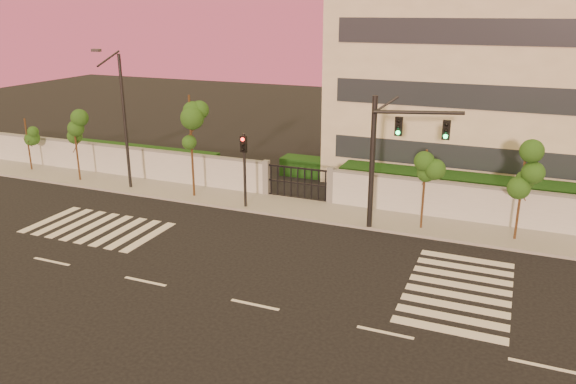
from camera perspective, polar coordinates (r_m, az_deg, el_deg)
name	(u,v)px	position (r m, az deg, el deg)	size (l,w,h in m)	color
ground	(255,305)	(21.71, -3.38, -11.38)	(120.00, 120.00, 0.00)	black
sidewalk	(339,214)	(30.59, 5.19, -2.23)	(60.00, 3.00, 0.15)	gray
perimeter_wall	(349,189)	(31.60, 6.24, 0.31)	(60.00, 0.36, 2.20)	#B0B2B8
hedge_row	(379,182)	(33.95, 9.26, 1.00)	(41.00, 4.25, 1.80)	black
institutional_building	(533,84)	(39.20, 23.63, 10.02)	(24.40, 12.40, 12.25)	#BFB7A1
road_markings	(260,259)	(25.33, -2.91, -6.81)	(57.00, 7.62, 0.02)	silver
street_tree_a	(27,133)	(41.93, -25.00, 5.50)	(1.32, 1.05, 3.70)	#382314
street_tree_b	(75,133)	(37.99, -20.82, 5.67)	(1.42, 1.13, 4.41)	#382314
street_tree_c	(191,123)	(32.59, -9.84, 6.89)	(1.64, 1.30, 6.09)	#382314
street_tree_d	(426,172)	(28.29, 13.81, 2.02)	(1.33, 1.06, 4.19)	#382314
street_tree_e	(524,169)	(28.15, 22.89, 2.21)	(1.50, 1.20, 4.96)	#382314
traffic_signal_main	(390,149)	(27.43, 10.34, 4.34)	(4.22, 1.38, 6.78)	black
traffic_signal_secondary	(244,162)	(30.74, -4.46, 3.08)	(0.33, 0.33, 4.30)	black
streetlight_west	(122,116)	(34.99, -16.48, 7.46)	(0.51, 2.07, 8.59)	black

